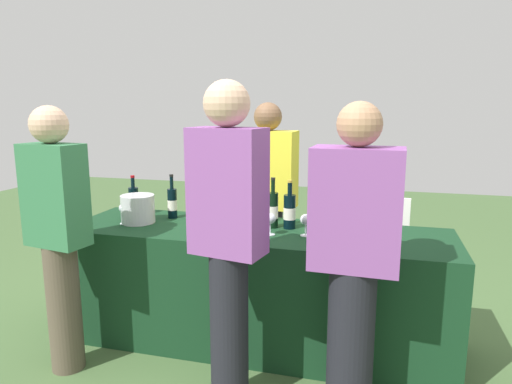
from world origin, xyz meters
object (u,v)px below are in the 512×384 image
at_px(ice_bucket, 138,209).
at_px(wine_glass_2, 306,220).
at_px(wine_glass_0, 124,209).
at_px(server_pouring, 268,199).
at_px(wine_bottle_5, 346,213).
at_px(guest_1, 228,234).
at_px(guest_0, 58,230).
at_px(wine_glass_1, 270,219).
at_px(wine_bottle_1, 172,203).
at_px(menu_board, 373,249).
at_px(guest_2, 354,255).
at_px(wine_bottle_4, 290,211).
at_px(wine_bottle_0, 134,201).
at_px(wine_bottle_3, 273,210).
at_px(wine_bottle_2, 255,208).

bearing_deg(ice_bucket, wine_glass_2, -1.39).
bearing_deg(wine_glass_0, server_pouring, 40.86).
height_order(wine_bottle_5, wine_glass_2, wine_bottle_5).
distance_m(server_pouring, guest_1, 1.32).
relative_size(ice_bucket, guest_0, 0.15).
distance_m(wine_glass_1, guest_0, 1.25).
bearing_deg(ice_bucket, guest_1, -36.57).
distance_m(ice_bucket, guest_1, 1.08).
xyz_separation_m(wine_bottle_1, ice_bucket, (-0.17, -0.18, -0.01)).
xyz_separation_m(wine_bottle_5, menu_board, (0.19, 0.75, -0.46)).
height_order(wine_glass_2, guest_2, guest_2).
height_order(wine_bottle_4, server_pouring, server_pouring).
relative_size(wine_bottle_1, guest_0, 0.20).
height_order(ice_bucket, guest_2, guest_2).
relative_size(wine_bottle_0, guest_0, 0.19).
bearing_deg(server_pouring, guest_1, 98.48).
height_order(wine_bottle_3, wine_bottle_5, wine_bottle_3).
xyz_separation_m(wine_glass_0, ice_bucket, (0.08, 0.06, -0.01)).
bearing_deg(wine_bottle_0, wine_bottle_2, -1.76).
height_order(wine_bottle_1, wine_glass_0, wine_bottle_1).
bearing_deg(guest_1, guest_2, 19.25).
bearing_deg(menu_board, wine_bottle_3, -121.83).
relative_size(wine_bottle_3, menu_board, 0.39).
xyz_separation_m(server_pouring, guest_0, (-0.95, -1.24, 0.01)).
distance_m(wine_bottle_0, ice_bucket, 0.24).
xyz_separation_m(wine_bottle_2, wine_glass_1, (0.16, -0.23, -0.01)).
xyz_separation_m(wine_bottle_0, menu_board, (1.72, 0.74, -0.45)).
distance_m(wine_glass_2, ice_bucket, 1.17).
bearing_deg(wine_bottle_0, wine_bottle_1, -1.82).
height_order(wine_bottle_4, wine_glass_2, wine_bottle_4).
xyz_separation_m(wine_bottle_3, ice_bucket, (-0.93, -0.11, -0.03)).
height_order(wine_bottle_5, menu_board, wine_bottle_5).
distance_m(wine_bottle_4, wine_glass_1, 0.20).
distance_m(wine_bottle_0, menu_board, 1.93).
height_order(wine_bottle_4, guest_0, guest_0).
height_order(wine_bottle_3, guest_0, guest_0).
bearing_deg(guest_0, wine_bottle_0, 96.02).
relative_size(ice_bucket, guest_1, 0.13).
xyz_separation_m(wine_bottle_4, wine_glass_2, (0.13, -0.15, -0.02)).
distance_m(wine_bottle_2, guest_0, 1.23).
bearing_deg(guest_0, guest_1, 6.27).
height_order(wine_glass_2, ice_bucket, ice_bucket).
bearing_deg(server_pouring, wine_bottle_1, 42.98).
xyz_separation_m(wine_bottle_4, guest_2, (0.45, -0.68, -0.04)).
xyz_separation_m(wine_bottle_1, wine_bottle_4, (0.86, -0.06, 0.01)).
bearing_deg(wine_bottle_0, ice_bucket, -53.80).
height_order(wine_bottle_2, server_pouring, server_pouring).
bearing_deg(guest_0, wine_bottle_1, 74.29).
height_order(wine_glass_2, menu_board, wine_glass_2).
bearing_deg(wine_bottle_4, server_pouring, 117.21).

